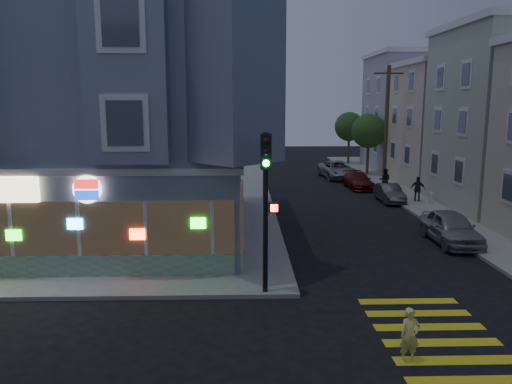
{
  "coord_description": "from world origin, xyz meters",
  "views": [
    {
      "loc": [
        1.1,
        -13.65,
        6.44
      ],
      "look_at": [
        1.65,
        6.24,
        2.85
      ],
      "focal_mm": 35.0,
      "sensor_mm": 36.0,
      "label": 1
    }
  ],
  "objects_px": {
    "parked_car_b": "(389,193)",
    "fire_hydrant": "(431,197)",
    "parked_car_d": "(338,170)",
    "traffic_signal": "(266,187)",
    "utility_pole": "(386,124)",
    "pedestrian_b": "(418,189)",
    "street_tree_near": "(369,131)",
    "pedestrian_a": "(385,180)",
    "running_child": "(410,336)",
    "parked_car_a": "(451,228)",
    "street_tree_far": "(349,127)",
    "parked_car_c": "(358,181)"
  },
  "relations": [
    {
      "from": "pedestrian_a",
      "to": "fire_hydrant",
      "type": "height_order",
      "value": "pedestrian_a"
    },
    {
      "from": "utility_pole",
      "to": "running_child",
      "type": "bearing_deg",
      "value": -104.46
    },
    {
      "from": "street_tree_near",
      "to": "street_tree_far",
      "type": "bearing_deg",
      "value": 90.0
    },
    {
      "from": "parked_car_c",
      "to": "traffic_signal",
      "type": "distance_m",
      "value": 22.81
    },
    {
      "from": "parked_car_d",
      "to": "fire_hydrant",
      "type": "height_order",
      "value": "parked_car_d"
    },
    {
      "from": "parked_car_b",
      "to": "fire_hydrant",
      "type": "distance_m",
      "value": 2.58
    },
    {
      "from": "parked_car_d",
      "to": "parked_car_a",
      "type": "bearing_deg",
      "value": -91.75
    },
    {
      "from": "street_tree_far",
      "to": "pedestrian_a",
      "type": "distance_m",
      "value": 16.96
    },
    {
      "from": "utility_pole",
      "to": "fire_hydrant",
      "type": "distance_m",
      "value": 8.33
    },
    {
      "from": "running_child",
      "to": "parked_car_a",
      "type": "distance_m",
      "value": 11.89
    },
    {
      "from": "parked_car_c",
      "to": "parked_car_d",
      "type": "xyz_separation_m",
      "value": [
        -0.59,
        5.2,
        0.14
      ]
    },
    {
      "from": "traffic_signal",
      "to": "parked_car_b",
      "type": "bearing_deg",
      "value": 60.06
    },
    {
      "from": "utility_pole",
      "to": "traffic_signal",
      "type": "bearing_deg",
      "value": -114.89
    },
    {
      "from": "pedestrian_a",
      "to": "parked_car_c",
      "type": "distance_m",
      "value": 2.45
    },
    {
      "from": "street_tree_near",
      "to": "pedestrian_a",
      "type": "height_order",
      "value": "street_tree_near"
    },
    {
      "from": "pedestrian_b",
      "to": "parked_car_d",
      "type": "distance_m",
      "value": 11.36
    },
    {
      "from": "street_tree_near",
      "to": "parked_car_d",
      "type": "height_order",
      "value": "street_tree_near"
    },
    {
      "from": "parked_car_c",
      "to": "parked_car_d",
      "type": "distance_m",
      "value": 5.24
    },
    {
      "from": "utility_pole",
      "to": "parked_car_a",
      "type": "bearing_deg",
      "value": -94.76
    },
    {
      "from": "pedestrian_b",
      "to": "fire_hydrant",
      "type": "bearing_deg",
      "value": 153.06
    },
    {
      "from": "parked_car_c",
      "to": "street_tree_near",
      "type": "bearing_deg",
      "value": 68.43
    },
    {
      "from": "street_tree_far",
      "to": "pedestrian_b",
      "type": "height_order",
      "value": "street_tree_far"
    },
    {
      "from": "pedestrian_a",
      "to": "fire_hydrant",
      "type": "relative_size",
      "value": 2.26
    },
    {
      "from": "parked_car_b",
      "to": "parked_car_c",
      "type": "relative_size",
      "value": 0.87
    },
    {
      "from": "street_tree_near",
      "to": "street_tree_far",
      "type": "height_order",
      "value": "same"
    },
    {
      "from": "pedestrian_b",
      "to": "parked_car_b",
      "type": "relative_size",
      "value": 0.45
    },
    {
      "from": "parked_car_d",
      "to": "traffic_signal",
      "type": "bearing_deg",
      "value": -111.52
    },
    {
      "from": "utility_pole",
      "to": "pedestrian_a",
      "type": "height_order",
      "value": "utility_pole"
    },
    {
      "from": "street_tree_near",
      "to": "parked_car_d",
      "type": "xyz_separation_m",
      "value": [
        -2.92,
        -1.51,
        -3.21
      ]
    },
    {
      "from": "running_child",
      "to": "parked_car_d",
      "type": "height_order",
      "value": "parked_car_d"
    },
    {
      "from": "utility_pole",
      "to": "parked_car_a",
      "type": "height_order",
      "value": "utility_pole"
    },
    {
      "from": "pedestrian_b",
      "to": "parked_car_c",
      "type": "distance_m",
      "value": 6.26
    },
    {
      "from": "street_tree_far",
      "to": "parked_car_d",
      "type": "bearing_deg",
      "value": -107.08
    },
    {
      "from": "parked_car_b",
      "to": "parked_car_d",
      "type": "xyz_separation_m",
      "value": [
        -1.42,
        10.4,
        0.14
      ]
    },
    {
      "from": "utility_pole",
      "to": "street_tree_near",
      "type": "bearing_deg",
      "value": 88.09
    },
    {
      "from": "street_tree_far",
      "to": "parked_car_d",
      "type": "relative_size",
      "value": 1.01
    },
    {
      "from": "running_child",
      "to": "parked_car_b",
      "type": "distance_m",
      "value": 20.99
    },
    {
      "from": "pedestrian_b",
      "to": "traffic_signal",
      "type": "relative_size",
      "value": 0.3
    },
    {
      "from": "parked_car_a",
      "to": "traffic_signal",
      "type": "xyz_separation_m",
      "value": [
        -8.83,
        -6.21,
        3.01
      ]
    },
    {
      "from": "utility_pole",
      "to": "parked_car_c",
      "type": "xyz_separation_m",
      "value": [
        -2.13,
        -0.71,
        -4.2
      ]
    },
    {
      "from": "utility_pole",
      "to": "pedestrian_b",
      "type": "bearing_deg",
      "value": -86.8
    },
    {
      "from": "running_child",
      "to": "parked_car_a",
      "type": "xyz_separation_m",
      "value": [
        5.45,
        10.57,
        0.04
      ]
    },
    {
      "from": "street_tree_far",
      "to": "parked_car_a",
      "type": "distance_m",
      "value": 29.83
    },
    {
      "from": "running_child",
      "to": "parked_car_c",
      "type": "height_order",
      "value": "running_child"
    },
    {
      "from": "parked_car_a",
      "to": "parked_car_b",
      "type": "relative_size",
      "value": 1.23
    },
    {
      "from": "parked_car_a",
      "to": "parked_car_d",
      "type": "relative_size",
      "value": 0.83
    },
    {
      "from": "pedestrian_a",
      "to": "traffic_signal",
      "type": "bearing_deg",
      "value": 83.06
    },
    {
      "from": "utility_pole",
      "to": "pedestrian_b",
      "type": "distance_m",
      "value": 7.52
    },
    {
      "from": "parked_car_a",
      "to": "parked_car_c",
      "type": "height_order",
      "value": "parked_car_a"
    },
    {
      "from": "parked_car_b",
      "to": "traffic_signal",
      "type": "distance_m",
      "value": 18.48
    }
  ]
}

